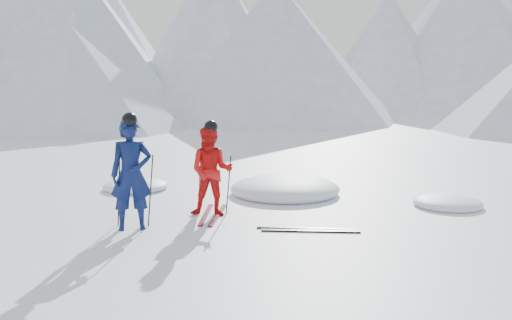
# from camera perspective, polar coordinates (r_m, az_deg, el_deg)

# --- Properties ---
(ground) EXTENTS (160.00, 160.00, 0.00)m
(ground) POSITION_cam_1_polar(r_m,az_deg,el_deg) (9.78, 8.30, -6.99)
(ground) COLOR white
(ground) RESTS_ON ground
(mountain_range) EXTENTS (106.15, 62.94, 15.53)m
(mountain_range) POSITION_cam_1_polar(r_m,az_deg,el_deg) (45.31, 16.21, 13.13)
(mountain_range) COLOR #B2BCD1
(mountain_range) RESTS_ON ground
(skier_blue) EXTENTS (0.83, 0.70, 1.93)m
(skier_blue) POSITION_cam_1_polar(r_m,az_deg,el_deg) (9.60, -13.00, -1.50)
(skier_blue) COLOR #0B1746
(skier_blue) RESTS_ON ground
(skier_red) EXTENTS (0.89, 0.72, 1.73)m
(skier_red) POSITION_cam_1_polar(r_m,az_deg,el_deg) (10.36, -4.72, -1.19)
(skier_red) COLOR red
(skier_red) RESTS_ON ground
(pole_blue_left) EXTENTS (0.13, 0.09, 1.28)m
(pole_blue_left) POSITION_cam_1_polar(r_m,az_deg,el_deg) (9.91, -14.24, -3.14)
(pole_blue_left) COLOR black
(pole_blue_left) RESTS_ON ground
(pole_blue_right) EXTENTS (0.13, 0.08, 1.28)m
(pole_blue_right) POSITION_cam_1_polar(r_m,az_deg,el_deg) (9.80, -11.04, -3.16)
(pole_blue_right) COLOR black
(pole_blue_right) RESTS_ON ground
(pole_red_left) EXTENTS (0.12, 0.09, 1.15)m
(pole_red_left) POSITION_cam_1_polar(r_m,az_deg,el_deg) (10.72, -5.95, -2.45)
(pole_red_left) COLOR black
(pole_red_left) RESTS_ON ground
(pole_red_right) EXTENTS (0.12, 0.08, 1.15)m
(pole_red_right) POSITION_cam_1_polar(r_m,az_deg,el_deg) (10.49, -2.91, -2.65)
(pole_red_right) COLOR black
(pole_red_right) RESTS_ON ground
(ski_worn_left) EXTENTS (0.29, 1.70, 0.03)m
(ski_worn_left) POSITION_cam_1_polar(r_m,az_deg,el_deg) (10.56, -5.30, -5.73)
(ski_worn_left) COLOR black
(ski_worn_left) RESTS_ON ground
(ski_worn_right) EXTENTS (0.17, 1.70, 0.03)m
(ski_worn_right) POSITION_cam_1_polar(r_m,az_deg,el_deg) (10.50, -4.02, -5.79)
(ski_worn_right) COLOR black
(ski_worn_right) RESTS_ON ground
(ski_loose_a) EXTENTS (1.70, 0.17, 0.03)m
(ski_loose_a) POSITION_cam_1_polar(r_m,az_deg,el_deg) (9.56, 5.22, -7.20)
(ski_loose_a) COLOR black
(ski_loose_a) RESTS_ON ground
(ski_loose_b) EXTENTS (1.70, 0.23, 0.03)m
(ski_loose_b) POSITION_cam_1_polar(r_m,az_deg,el_deg) (9.42, 5.78, -7.45)
(ski_loose_b) COLOR black
(ski_loose_b) RESTS_ON ground
(snow_lumps) EXTENTS (10.00, 5.38, 0.55)m
(snow_lumps) POSITION_cam_1_polar(r_m,az_deg,el_deg) (12.19, 3.69, -3.89)
(snow_lumps) COLOR white
(snow_lumps) RESTS_ON ground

